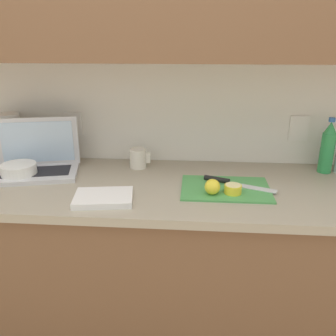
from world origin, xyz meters
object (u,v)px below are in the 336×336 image
(lemon_whole_beside, at_px, (212,187))
(measuring_cup, at_px, (138,158))
(bowl_white, at_px, (19,171))
(cutting_board, at_px, (225,188))
(paper_towel_roll, at_px, (9,138))
(laptop, at_px, (37,160))
(lemon_half_cut, at_px, (233,189))
(knife, at_px, (227,182))
(bottle_green_soda, at_px, (328,148))

(lemon_whole_beside, bearing_deg, measuring_cup, 138.76)
(lemon_whole_beside, xyz_separation_m, bowl_white, (-0.84, 0.12, -0.01))
(cutting_board, bearing_deg, bowl_white, 176.76)
(measuring_cup, distance_m, paper_towel_roll, 0.65)
(cutting_board, xyz_separation_m, lemon_whole_beside, (-0.06, -0.07, 0.03))
(laptop, height_order, lemon_whole_beside, laptop)
(lemon_half_cut, relative_size, measuring_cup, 0.68)
(measuring_cup, bearing_deg, bowl_white, -160.28)
(laptop, relative_size, knife, 1.38)
(knife, distance_m, bottle_green_soda, 0.51)
(knife, xyz_separation_m, lemon_half_cut, (0.02, -0.10, 0.01))
(measuring_cup, bearing_deg, knife, -24.68)
(bottle_green_soda, bearing_deg, measuring_cup, -179.38)
(knife, height_order, measuring_cup, measuring_cup)
(measuring_cup, bearing_deg, laptop, -167.06)
(lemon_half_cut, bearing_deg, measuring_cup, 146.16)
(lemon_half_cut, bearing_deg, bottle_green_soda, 33.30)
(lemon_whole_beside, bearing_deg, bowl_white, 171.97)
(laptop, height_order, lemon_half_cut, laptop)
(cutting_board, bearing_deg, knife, 80.21)
(lemon_half_cut, xyz_separation_m, lemon_whole_beside, (-0.08, -0.02, 0.01))
(lemon_half_cut, bearing_deg, cutting_board, 114.79)
(lemon_half_cut, xyz_separation_m, bowl_white, (-0.93, 0.10, 0.01))
(lemon_whole_beside, xyz_separation_m, paper_towel_roll, (-0.99, 0.33, 0.08))
(cutting_board, xyz_separation_m, bowl_white, (-0.90, 0.05, 0.03))
(laptop, distance_m, paper_towel_roll, 0.25)
(paper_towel_roll, bearing_deg, measuring_cup, -3.05)
(lemon_whole_beside, bearing_deg, paper_towel_roll, 161.32)
(lemon_whole_beside, relative_size, measuring_cup, 0.62)
(lemon_half_cut, height_order, measuring_cup, measuring_cup)
(bottle_green_soda, bearing_deg, lemon_whole_beside, -149.71)
(lemon_half_cut, bearing_deg, paper_towel_roll, 163.42)
(laptop, bearing_deg, lemon_half_cut, -24.95)
(knife, bearing_deg, lemon_half_cut, -59.00)
(knife, relative_size, lemon_half_cut, 4.32)
(cutting_board, relative_size, lemon_half_cut, 5.27)
(lemon_half_cut, distance_m, lemon_whole_beside, 0.08)
(bottle_green_soda, bearing_deg, lemon_half_cut, -146.70)
(bottle_green_soda, height_order, paper_towel_roll, bottle_green_soda)
(lemon_half_cut, bearing_deg, bowl_white, 173.61)
(lemon_half_cut, height_order, lemon_whole_beside, lemon_whole_beside)
(bowl_white, bearing_deg, laptop, 55.71)
(paper_towel_roll, bearing_deg, lemon_whole_beside, -18.68)
(knife, height_order, bowl_white, bowl_white)
(bottle_green_soda, distance_m, measuring_cup, 0.87)
(cutting_board, distance_m, bottle_green_soda, 0.54)
(laptop, bearing_deg, knife, -18.84)
(knife, height_order, lemon_half_cut, lemon_half_cut)
(knife, bearing_deg, paper_towel_roll, -170.63)
(laptop, distance_m, measuring_cup, 0.46)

